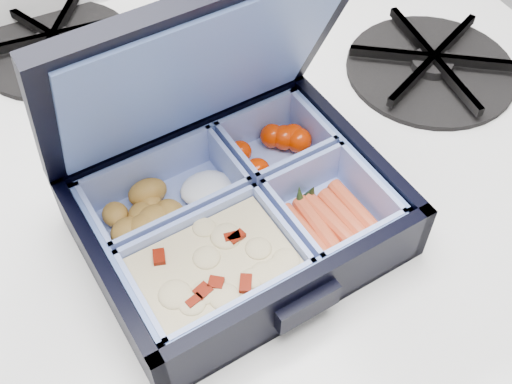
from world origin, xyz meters
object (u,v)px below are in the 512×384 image
stove (270,336)px  burner_grate (432,62)px  fork (257,89)px  bento_box (239,216)px

stove → burner_grate: (0.16, -0.01, 0.46)m
stove → burner_grate: size_ratio=5.50×
fork → burner_grate: bearing=24.9°
burner_grate → stove: bearing=175.4°
bento_box → burner_grate: bento_box is taller
burner_grate → fork: burner_grate is taller
bento_box → burner_grate: size_ratio=1.37×
stove → burner_grate: burner_grate is taller
bento_box → fork: (0.09, 0.14, -0.02)m
stove → bento_box: size_ratio=4.02×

